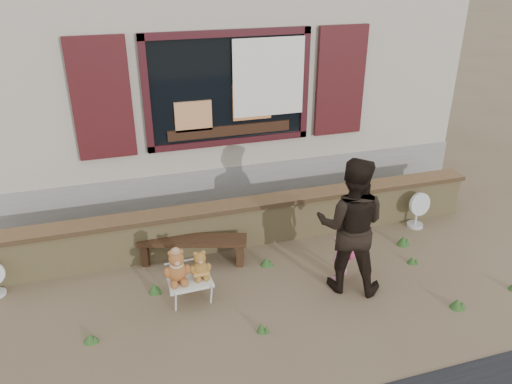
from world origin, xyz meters
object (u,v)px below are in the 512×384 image
object	(u,v)px
folding_chair	(189,280)
teddy_bear_right	(200,263)
bench	(193,245)
child	(342,244)
adult	(351,226)
teddy_bear_left	(177,265)

from	to	relation	value
folding_chair	teddy_bear_right	world-z (taller)	teddy_bear_right
teddy_bear_right	bench	bearing A→B (deg)	83.91
child	adult	bearing A→B (deg)	50.77
folding_chair	child	size ratio (longest dim) A/B	0.53
bench	teddy_bear_left	xyz separation A→B (m)	(-0.33, -0.81, 0.26)
teddy_bear_left	adult	size ratio (longest dim) A/B	0.25
teddy_bear_left	child	world-z (taller)	child
adult	teddy_bear_left	bearing A→B (deg)	22.18
bench	child	xyz separation A→B (m)	(1.77, -0.92, 0.22)
teddy_bear_right	adult	size ratio (longest dim) A/B	0.21
folding_chair	bench	bearing A→B (deg)	74.27
folding_chair	adult	world-z (taller)	adult
teddy_bear_left	child	size ratio (longest dim) A/B	0.44
teddy_bear_left	teddy_bear_right	distance (m)	0.28
teddy_bear_left	child	distance (m)	2.11
teddy_bear_left	adult	xyz separation A→B (m)	(2.09, -0.30, 0.35)
bench	folding_chair	bearing A→B (deg)	-86.01
folding_chair	child	world-z (taller)	child
teddy_bear_left	bench	bearing A→B (deg)	65.45
teddy_bear_right	child	world-z (taller)	child
bench	folding_chair	size ratio (longest dim) A/B	2.83
bench	teddy_bear_right	xyz separation A→B (m)	(-0.05, -0.80, 0.22)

